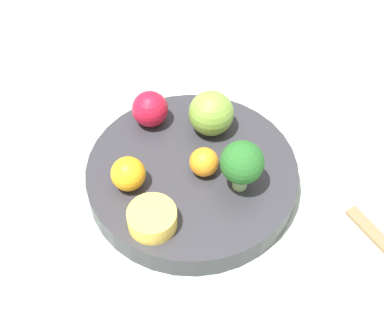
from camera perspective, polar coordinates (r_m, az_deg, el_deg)
The scene contains 10 objects.
ground_plane at distance 0.71m, azimuth -0.00°, elevation -3.31°, with size 6.00×6.00×0.00m, color gray.
table_surface at distance 0.70m, azimuth -0.00°, elevation -2.82°, with size 1.20×1.20×0.02m.
bowl at distance 0.68m, azimuth -0.00°, elevation -1.46°, with size 0.27×0.27×0.03m.
broccoli at distance 0.62m, azimuth 5.36°, elevation -0.11°, with size 0.05×0.05×0.07m.
apple_red at distance 0.69m, azimuth 2.05°, elevation 5.27°, with size 0.06×0.06×0.06m.
apple_green at distance 0.71m, azimuth -4.51°, elevation 5.71°, with size 0.05×0.05×0.05m.
orange_front at distance 0.64m, azimuth -6.82°, elevation -1.21°, with size 0.04×0.04×0.04m.
orange_back at distance 0.65m, azimuth 1.29°, elevation 0.05°, with size 0.04×0.04×0.04m.
small_cup at distance 0.61m, azimuth -4.27°, elevation -5.98°, with size 0.06×0.06×0.02m.
spoon at distance 0.69m, azimuth 18.70°, elevation -7.09°, with size 0.04×0.08×0.01m.
Camera 1 is at (0.10, 0.41, 0.57)m, focal length 50.00 mm.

